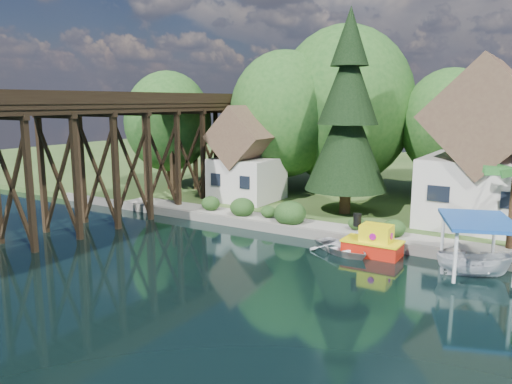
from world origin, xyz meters
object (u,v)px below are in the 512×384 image
at_px(house_left, 487,155).
at_px(shed, 247,160).
at_px(tugboat, 373,243).
at_px(boat_white_a, 343,246).
at_px(trestle_bridge, 119,148).
at_px(conifer, 348,117).
at_px(boat_canopy, 475,252).

xyz_separation_m(house_left, shed, (-18.00, -1.50, -1.31)).
relative_size(tugboat, boat_white_a, 0.83).
height_order(trestle_bridge, boat_white_a, trestle_bridge).
relative_size(house_left, shed, 1.40).
bearing_deg(conifer, tugboat, -57.20).
distance_m(trestle_bridge, conifer, 16.62).
bearing_deg(house_left, boat_white_a, -121.59).
distance_m(house_left, boat_white_a, 12.44).
distance_m(house_left, tugboat, 11.20).
xyz_separation_m(house_left, boat_canopy, (1.08, -9.99, -3.87)).
xyz_separation_m(tugboat, boat_white_a, (-1.64, -0.51, -0.30)).
height_order(conifer, boat_canopy, conifer).
relative_size(trestle_bridge, shed, 5.63).
height_order(conifer, boat_white_a, conifer).
xyz_separation_m(tugboat, boat_canopy, (5.47, -0.69, 0.56)).
relative_size(conifer, boat_canopy, 2.72).
distance_m(shed, conifer, 9.72).
distance_m(trestle_bridge, shed, 10.69).
bearing_deg(shed, boat_white_a, -34.76).
bearing_deg(tugboat, conifer, 122.80).
relative_size(shed, boat_white_a, 1.98).
relative_size(trestle_bridge, boat_white_a, 11.15).
xyz_separation_m(conifer, boat_canopy, (10.12, -7.90, -6.29)).
relative_size(conifer, boat_white_a, 3.70).
height_order(trestle_bridge, tugboat, trestle_bridge).
xyz_separation_m(boat_white_a, boat_canopy, (7.11, -0.18, 0.86)).
bearing_deg(trestle_bridge, conifer, 32.05).
xyz_separation_m(trestle_bridge, boat_white_a, (16.97, 1.02, -4.94)).
height_order(conifer, tugboat, conifer).
bearing_deg(trestle_bridge, boat_white_a, 3.45).
xyz_separation_m(house_left, boat_white_a, (-6.03, -9.81, -4.73)).
relative_size(boat_white_a, boat_canopy, 0.73).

